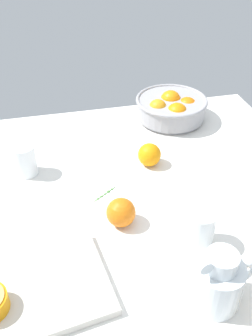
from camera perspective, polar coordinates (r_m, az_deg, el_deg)
The scene contains 9 objects.
ground_plane at distance 106.24cm, azimuth -0.04°, elevation -5.25°, with size 120.55×106.56×3.00cm, color white.
fruit_bowl at distance 140.04cm, azimuth 6.97°, elevation 9.04°, with size 26.07×26.07×10.26cm.
juice_pitcher at distance 81.87cm, azimuth 13.61°, elevation -16.76°, with size 14.71×10.47×15.08cm.
juice_glass at distance 92.02cm, azimuth 10.93°, elevation -9.23°, with size 7.59×7.59×10.30cm.
second_glass at distance 115.52cm, azimuth -15.06°, elevation 0.95°, with size 6.89×6.89×9.67cm.
cutting_board at distance 86.25cm, azimuth -14.50°, elevation -17.84°, with size 33.39×22.80×2.07cm, color beige.
loose_orange_0 at distance 115.93cm, azimuth 3.57°, elevation 2.03°, with size 7.19×7.19×7.19cm, color orange.
loose_orange_1 at distance 95.69cm, azimuth -0.77°, elevation -6.75°, with size 7.56×7.56×7.56cm, color orange.
herb_sprig_0 at distance 106.71cm, azimuth -3.12°, elevation -3.83°, with size 7.10×5.08×0.91cm.
Camera 1 is at (-17.59, -76.53, 70.06)cm, focal length 40.15 mm.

